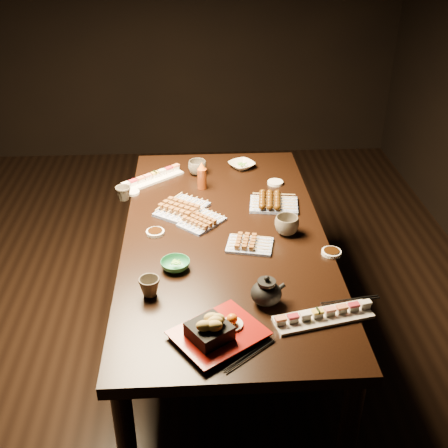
{
  "coord_description": "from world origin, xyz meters",
  "views": [
    {
      "loc": [
        0.24,
        -2.35,
        2.06
      ],
      "look_at": [
        0.36,
        -0.15,
        0.77
      ],
      "focal_mm": 45.0,
      "sensor_mm": 36.0,
      "label": 1
    }
  ],
  "objects_px": {
    "edamame_bowl_green": "(175,265)",
    "yakitori_plate_right": "(250,242)",
    "yakitori_plate_center": "(202,219)",
    "tempura_tray": "(219,325)",
    "teacup_mid_right": "(287,225)",
    "teacup_far_right": "(197,168)",
    "condiment_bottle": "(202,175)",
    "edamame_bowl_cream": "(242,165)",
    "teapot": "(266,290)",
    "teacup_far_left": "(123,193)",
    "sushi_platter_near": "(324,314)",
    "teacup_near_left": "(150,287)",
    "yakitori_plate_left": "(182,205)",
    "dining_table": "(225,300)",
    "sushi_platter_far": "(151,177)"
  },
  "relations": [
    {
      "from": "edamame_bowl_green",
      "to": "yakitori_plate_right",
      "type": "bearing_deg",
      "value": 25.02
    },
    {
      "from": "yakitori_plate_center",
      "to": "tempura_tray",
      "type": "bearing_deg",
      "value": -134.34
    },
    {
      "from": "teacup_mid_right",
      "to": "teacup_far_right",
      "type": "xyz_separation_m",
      "value": [
        -0.39,
        0.65,
        -0.0
      ]
    },
    {
      "from": "condiment_bottle",
      "to": "edamame_bowl_cream",
      "type": "bearing_deg",
      "value": 46.86
    },
    {
      "from": "teacup_far_right",
      "to": "teapot",
      "type": "distance_m",
      "value": 1.16
    },
    {
      "from": "edamame_bowl_green",
      "to": "condiment_bottle",
      "type": "relative_size",
      "value": 0.81
    },
    {
      "from": "teacup_far_left",
      "to": "yakitori_plate_center",
      "type": "bearing_deg",
      "value": -33.91
    },
    {
      "from": "sushi_platter_near",
      "to": "tempura_tray",
      "type": "bearing_deg",
      "value": 179.0
    },
    {
      "from": "edamame_bowl_green",
      "to": "edamame_bowl_cream",
      "type": "bearing_deg",
      "value": 69.93
    },
    {
      "from": "edamame_bowl_green",
      "to": "teacup_mid_right",
      "type": "distance_m",
      "value": 0.55
    },
    {
      "from": "teacup_near_left",
      "to": "teacup_mid_right",
      "type": "xyz_separation_m",
      "value": [
        0.59,
        0.42,
        0.01
      ]
    },
    {
      "from": "yakitori_plate_center",
      "to": "tempura_tray",
      "type": "relative_size",
      "value": 0.67
    },
    {
      "from": "yakitori_plate_center",
      "to": "edamame_bowl_green",
      "type": "height_order",
      "value": "yakitori_plate_center"
    },
    {
      "from": "yakitori_plate_left",
      "to": "teacup_mid_right",
      "type": "height_order",
      "value": "teacup_mid_right"
    },
    {
      "from": "yakitori_plate_center",
      "to": "edamame_bowl_cream",
      "type": "relative_size",
      "value": 1.47
    },
    {
      "from": "condiment_bottle",
      "to": "yakitori_plate_right",
      "type": "bearing_deg",
      "value": -71.46
    },
    {
      "from": "tempura_tray",
      "to": "teacup_far_right",
      "type": "relative_size",
      "value": 2.94
    },
    {
      "from": "teacup_far_left",
      "to": "dining_table",
      "type": "bearing_deg",
      "value": -36.18
    },
    {
      "from": "sushi_platter_far",
      "to": "edamame_bowl_cream",
      "type": "height_order",
      "value": "sushi_platter_far"
    },
    {
      "from": "sushi_platter_far",
      "to": "teacup_near_left",
      "type": "distance_m",
      "value": 1.0
    },
    {
      "from": "yakitori_plate_left",
      "to": "teacup_far_left",
      "type": "distance_m",
      "value": 0.32
    },
    {
      "from": "yakitori_plate_center",
      "to": "teacup_mid_right",
      "type": "xyz_separation_m",
      "value": [
        0.38,
        -0.11,
        0.02
      ]
    },
    {
      "from": "yakitori_plate_left",
      "to": "teacup_far_right",
      "type": "relative_size",
      "value": 2.44
    },
    {
      "from": "sushi_platter_near",
      "to": "teapot",
      "type": "relative_size",
      "value": 2.62
    },
    {
      "from": "sushi_platter_near",
      "to": "yakitori_plate_center",
      "type": "bearing_deg",
      "value": 108.1
    },
    {
      "from": "sushi_platter_near",
      "to": "sushi_platter_far",
      "type": "bearing_deg",
      "value": 107.25
    },
    {
      "from": "yakitori_plate_left",
      "to": "teacup_near_left",
      "type": "relative_size",
      "value": 3.02
    },
    {
      "from": "dining_table",
      "to": "teacup_near_left",
      "type": "bearing_deg",
      "value": -137.91
    },
    {
      "from": "sushi_platter_near",
      "to": "yakitori_plate_center",
      "type": "xyz_separation_m",
      "value": [
        -0.42,
        0.7,
        0.0
      ]
    },
    {
      "from": "yakitori_plate_center",
      "to": "edamame_bowl_green",
      "type": "bearing_deg",
      "value": -155.05
    },
    {
      "from": "sushi_platter_near",
      "to": "sushi_platter_far",
      "type": "distance_m",
      "value": 1.36
    },
    {
      "from": "yakitori_plate_left",
      "to": "condiment_bottle",
      "type": "height_order",
      "value": "condiment_bottle"
    },
    {
      "from": "dining_table",
      "to": "tempura_tray",
      "type": "bearing_deg",
      "value": -107.41
    },
    {
      "from": "edamame_bowl_green",
      "to": "teapot",
      "type": "bearing_deg",
      "value": -35.39
    },
    {
      "from": "sushi_platter_near",
      "to": "tempura_tray",
      "type": "relative_size",
      "value": 1.23
    },
    {
      "from": "yakitori_plate_left",
      "to": "teacup_far_right",
      "type": "bearing_deg",
      "value": 23.8
    },
    {
      "from": "sushi_platter_near",
      "to": "dining_table",
      "type": "bearing_deg",
      "value": 105.01
    },
    {
      "from": "edamame_bowl_green",
      "to": "teacup_mid_right",
      "type": "relative_size",
      "value": 1.1
    },
    {
      "from": "edamame_bowl_green",
      "to": "yakitori_plate_left",
      "type": "bearing_deg",
      "value": 87.26
    },
    {
      "from": "yakitori_plate_center",
      "to": "yakitori_plate_left",
      "type": "height_order",
      "value": "yakitori_plate_left"
    },
    {
      "from": "sushi_platter_far",
      "to": "edamame_bowl_cream",
      "type": "distance_m",
      "value": 0.51
    },
    {
      "from": "dining_table",
      "to": "edamame_bowl_cream",
      "type": "xyz_separation_m",
      "value": [
        0.14,
        0.7,
        0.39
      ]
    },
    {
      "from": "edamame_bowl_green",
      "to": "teacup_far_left",
      "type": "xyz_separation_m",
      "value": [
        -0.27,
        0.62,
        0.02
      ]
    },
    {
      "from": "yakitori_plate_left",
      "to": "teacup_near_left",
      "type": "height_order",
      "value": "teacup_near_left"
    },
    {
      "from": "sushi_platter_far",
      "to": "yakitori_plate_center",
      "type": "xyz_separation_m",
      "value": [
        0.26,
        -0.47,
        0.0
      ]
    },
    {
      "from": "teacup_mid_right",
      "to": "condiment_bottle",
      "type": "distance_m",
      "value": 0.6
    },
    {
      "from": "yakitori_plate_center",
      "to": "teapot",
      "type": "height_order",
      "value": "teapot"
    },
    {
      "from": "tempura_tray",
      "to": "edamame_bowl_cream",
      "type": "bearing_deg",
      "value": 47.46
    },
    {
      "from": "edamame_bowl_cream",
      "to": "teacup_far_left",
      "type": "height_order",
      "value": "teacup_far_left"
    },
    {
      "from": "yakitori_plate_right",
      "to": "edamame_bowl_green",
      "type": "relative_size",
      "value": 1.63
    }
  ]
}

